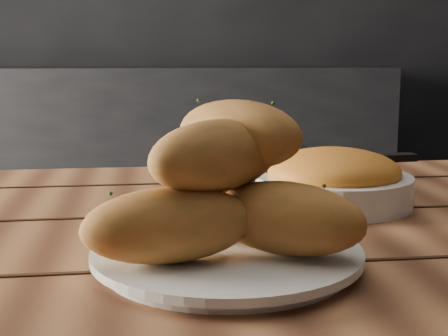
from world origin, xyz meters
TOP-DOWN VIEW (x-y plane):
  - counter at (0.00, 1.70)m, footprint 2.80×0.60m
  - table at (0.32, -0.64)m, footprint 1.40×0.92m
  - plate at (0.32, -0.74)m, footprint 0.25×0.25m
  - bread_rolls at (0.32, -0.73)m, footprint 0.27×0.23m
  - skillet at (0.43, -0.35)m, footprint 0.39×0.26m
  - bowl at (0.49, -0.51)m, footprint 0.21×0.21m

SIDE VIEW (x-z plane):
  - counter at x=0.00m, z-range 0.00..0.90m
  - table at x=0.32m, z-range 0.28..1.03m
  - plate at x=0.32m, z-range 0.75..0.77m
  - skillet at x=0.43m, z-range 0.75..0.80m
  - bowl at x=0.49m, z-range 0.75..0.82m
  - bread_rolls at x=0.32m, z-range 0.76..0.89m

